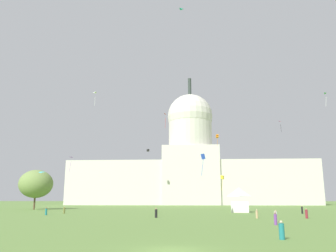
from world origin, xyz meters
TOP-DOWN VIEW (x-y plane):
  - ground_plane at (0.00, 0.00)m, footprint 800.00×800.00m
  - capitol_building at (1.55, 155.94)m, footprint 125.64×24.02m
  - event_tent at (13.00, 62.13)m, footprint 4.79×5.52m
  - tree_west_near at (-45.63, 79.24)m, footprint 12.12×11.44m
  - person_maroon_mid_right at (20.53, 37.12)m, footprint 0.56×0.56m
  - person_black_lawn_far_left at (-4.72, 37.58)m, footprint 0.53×0.53m
  - person_teal_mid_left at (-27.60, 45.57)m, footprint 0.48×0.48m
  - person_purple_front_right at (11.87, 22.17)m, footprint 0.42×0.42m
  - person_olive_edge_east at (-26.60, 52.83)m, footprint 0.57×0.57m
  - person_tan_edge_west at (12.35, 37.05)m, footprint 0.47×0.47m
  - person_white_near_tree_west at (13.12, 27.29)m, footprint 0.49×0.49m
  - person_black_aisle_center at (25.42, 55.06)m, footprint 0.48×0.48m
  - person_teal_deep_crowd at (8.62, 6.56)m, footprint 0.61×0.61m
  - kite_yellow_low at (9.04, 61.62)m, footprint 0.92×0.95m
  - kite_white_mid at (-26.74, 74.32)m, footprint 1.67×1.64m
  - kite_black_mid at (-17.69, 129.30)m, footprint 1.26×1.23m
  - kite_orange_mid at (10.77, 94.31)m, footprint 1.07×1.11m
  - kite_magenta_mid at (30.49, 85.50)m, footprint 1.29×1.41m
  - kite_red_mid at (-5.86, 78.78)m, footprint 0.83×1.60m
  - kite_cyan_low at (-35.53, 58.94)m, footprint 1.64×1.06m
  - kite_green_mid at (36.44, 63.18)m, footprint 1.11×1.51m
  - kite_blue_low at (3.92, 47.65)m, footprint 1.03×0.73m
  - kite_violet_low at (-32.92, 71.16)m, footprint 1.25×1.47m
  - kite_turquoise_high at (-0.92, 64.46)m, footprint 1.30×1.19m

SIDE VIEW (x-z plane):
  - ground_plane at x=0.00m, z-range 0.00..0.00m
  - person_tan_edge_west at x=12.35m, z-range -0.08..1.37m
  - person_teal_deep_crowd at x=8.62m, z-range -0.08..1.42m
  - person_olive_edge_east at x=-26.60m, z-range -0.08..1.43m
  - person_teal_mid_left at x=-27.60m, z-range -0.07..1.44m
  - person_purple_front_right at x=11.87m, z-range -0.06..1.51m
  - person_black_lawn_far_left at x=-4.72m, z-range -0.08..1.58m
  - person_maroon_mid_right at x=20.53m, z-range -0.08..1.58m
  - person_white_near_tree_west at x=13.12m, z-range -0.08..1.58m
  - person_black_aisle_center at x=25.42m, z-range -0.06..1.69m
  - event_tent at x=13.00m, z-range 0.03..5.88m
  - tree_west_near at x=-45.63m, z-range 1.67..13.48m
  - kite_yellow_low at x=9.04m, z-range 6.44..9.99m
  - kite_cyan_low at x=-35.53m, z-range 8.82..9.22m
  - kite_blue_low at x=3.92m, z-range 8.99..13.61m
  - kite_violet_low at x=-32.92m, z-range 12.08..16.30m
  - capitol_building at x=1.55m, z-range -15.15..52.80m
  - kite_orange_mid at x=10.77m, z-range 22.32..26.35m
  - kite_black_mid at x=-17.69m, z-range 24.01..25.10m
  - kite_magenta_mid at x=30.49m, z-range 25.28..28.46m
  - kite_red_mid at x=-5.86m, z-range 26.05..30.13m
  - kite_green_mid at x=36.44m, z-range 27.57..30.88m
  - kite_white_mid at x=-26.74m, z-range 31.94..35.61m
  - kite_turquoise_high at x=-0.92m, z-range 54.67..54.96m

